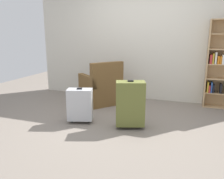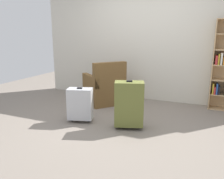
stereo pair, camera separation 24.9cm
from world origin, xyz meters
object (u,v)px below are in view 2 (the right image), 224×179
armchair (105,89)px  suitcase_silver (80,104)px  mug (125,106)px  suitcase_olive (129,104)px

armchair → suitcase_silver: 1.12m
mug → suitcase_silver: size_ratio=0.20×
mug → suitcase_silver: suitcase_silver is taller
suitcase_olive → armchair: bearing=130.3°
mug → suitcase_olive: 1.06m
mug → suitcase_olive: size_ratio=0.16×
armchair → suitcase_silver: (0.07, -1.12, -0.01)m
mug → suitcase_olive: suitcase_olive is taller
suitcase_silver → armchair: bearing=93.5°
mug → suitcase_olive: bearing=-66.5°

